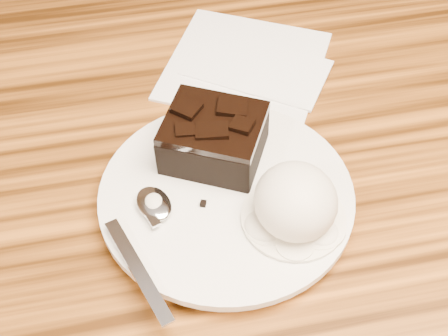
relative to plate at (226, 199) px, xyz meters
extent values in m
cylinder|color=silver|center=(0.00, 0.00, 0.00)|extent=(0.23, 0.23, 0.02)
cube|color=black|center=(0.00, 0.05, 0.03)|extent=(0.11, 0.10, 0.04)
ellipsoid|color=beige|center=(0.05, -0.04, 0.03)|extent=(0.07, 0.07, 0.06)
cylinder|color=white|center=(0.05, -0.04, 0.01)|extent=(0.09, 0.09, 0.00)
cube|color=white|center=(0.06, 0.18, -0.01)|extent=(0.22, 0.22, 0.01)
cube|color=black|center=(-0.02, -0.01, 0.01)|extent=(0.01, 0.01, 0.00)
cube|color=black|center=(0.04, -0.05, 0.01)|extent=(0.01, 0.01, 0.00)
camera|label=1|loc=(-0.07, -0.35, 0.46)|focal=51.97mm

